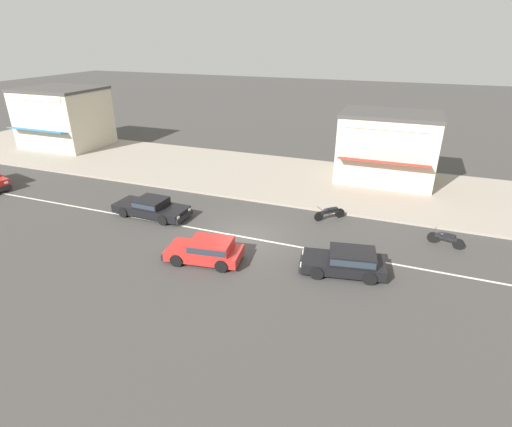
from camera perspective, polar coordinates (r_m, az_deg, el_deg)
ground_plane at (r=21.18m, az=-1.45°, el=-3.43°), size 160.00×160.00×0.00m
lane_centre_stripe at (r=21.18m, az=-1.45°, el=-3.42°), size 50.40×0.14×0.01m
kerb_strip at (r=29.61m, az=5.71°, el=4.92°), size 68.00×10.00×0.15m
hatchback_black_0 at (r=18.40m, az=12.78°, el=-6.62°), size 3.98×2.25×1.10m
hatchback_red_2 at (r=18.97m, az=-7.06°, el=-5.15°), size 3.80×2.14×1.10m
sedan_black_3 at (r=24.25m, az=-14.70°, el=0.88°), size 4.61×1.94×1.06m
motorcycle_0 at (r=23.41m, az=10.43°, el=0.14°), size 1.54×1.35×0.80m
motorcycle_1 at (r=22.36m, az=25.44°, el=-3.20°), size 1.75×0.70×0.80m
shopfront_corner_warung at (r=29.82m, az=18.23°, el=8.98°), size 6.64×5.12×4.83m
shopfront_mid_block at (r=41.98m, az=-25.76°, el=12.31°), size 7.01×6.45×5.26m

